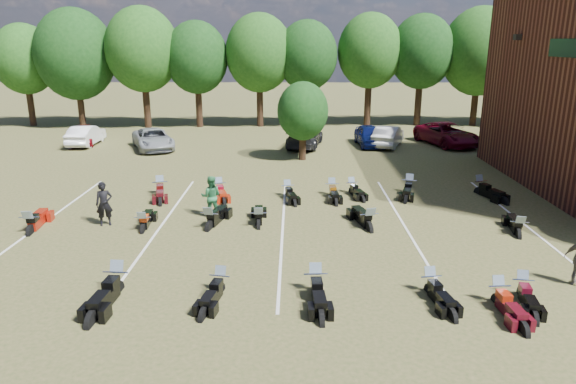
{
  "coord_description": "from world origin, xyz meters",
  "views": [
    {
      "loc": [
        -2.57,
        -16.67,
        7.27
      ],
      "look_at": [
        -2.8,
        4.0,
        1.2
      ],
      "focal_mm": 32.0,
      "sensor_mm": 36.0,
      "label": 1
    }
  ],
  "objects_px": {
    "motorcycle_7": "(31,234)",
    "motorcycle_3": "(315,293)",
    "car_0": "(82,135)",
    "person_green": "(211,196)",
    "car_4": "(370,136)",
    "person_black": "(104,204)",
    "motorcycle_14": "(161,194)"
  },
  "relations": [
    {
      "from": "person_black",
      "to": "car_0",
      "type": "bearing_deg",
      "value": 94.82
    },
    {
      "from": "person_green",
      "to": "motorcycle_7",
      "type": "xyz_separation_m",
      "value": [
        -6.82,
        -2.16,
        -0.9
      ]
    },
    {
      "from": "car_4",
      "to": "person_green",
      "type": "xyz_separation_m",
      "value": [
        -9.03,
        -15.78,
        0.16
      ]
    },
    {
      "from": "person_green",
      "to": "motorcycle_3",
      "type": "xyz_separation_m",
      "value": [
        4.21,
        -7.02,
        -0.9
      ]
    },
    {
      "from": "motorcycle_3",
      "to": "motorcycle_14",
      "type": "bearing_deg",
      "value": 122.03
    },
    {
      "from": "car_0",
      "to": "person_green",
      "type": "relative_size",
      "value": 2.35
    },
    {
      "from": "motorcycle_7",
      "to": "motorcycle_14",
      "type": "bearing_deg",
      "value": -131.97
    },
    {
      "from": "motorcycle_3",
      "to": "person_black",
      "type": "bearing_deg",
      "value": 141.86
    },
    {
      "from": "motorcycle_14",
      "to": "person_green",
      "type": "bearing_deg",
      "value": -60.68
    },
    {
      "from": "motorcycle_3",
      "to": "motorcycle_7",
      "type": "bearing_deg",
      "value": 153.07
    },
    {
      "from": "motorcycle_14",
      "to": "motorcycle_3",
      "type": "bearing_deg",
      "value": -68.5
    },
    {
      "from": "person_green",
      "to": "motorcycle_7",
      "type": "distance_m",
      "value": 7.21
    },
    {
      "from": "car_4",
      "to": "person_black",
      "type": "xyz_separation_m",
      "value": [
        -13.22,
        -16.92,
        0.17
      ]
    },
    {
      "from": "car_0",
      "to": "person_green",
      "type": "xyz_separation_m",
      "value": [
        11.99,
        -16.0,
        0.18
      ]
    },
    {
      "from": "car_4",
      "to": "motorcycle_7",
      "type": "relative_size",
      "value": 1.78
    },
    {
      "from": "motorcycle_3",
      "to": "motorcycle_14",
      "type": "height_order",
      "value": "motorcycle_14"
    },
    {
      "from": "person_black",
      "to": "person_green",
      "type": "relative_size",
      "value": 1.02
    },
    {
      "from": "motorcycle_7",
      "to": "motorcycle_3",
      "type": "bearing_deg",
      "value": 149.05
    },
    {
      "from": "car_4",
      "to": "motorcycle_14",
      "type": "xyz_separation_m",
      "value": [
        -12.08,
        -12.51,
        -0.74
      ]
    },
    {
      "from": "car_0",
      "to": "motorcycle_14",
      "type": "xyz_separation_m",
      "value": [
        8.94,
        -12.74,
        -0.72
      ]
    },
    {
      "from": "motorcycle_7",
      "to": "motorcycle_14",
      "type": "relative_size",
      "value": 1.04
    },
    {
      "from": "car_4",
      "to": "person_black",
      "type": "bearing_deg",
      "value": -131.49
    },
    {
      "from": "person_black",
      "to": "motorcycle_7",
      "type": "height_order",
      "value": "person_black"
    },
    {
      "from": "car_0",
      "to": "person_black",
      "type": "distance_m",
      "value": 18.83
    },
    {
      "from": "car_0",
      "to": "motorcycle_14",
      "type": "distance_m",
      "value": 15.58
    },
    {
      "from": "person_black",
      "to": "motorcycle_3",
      "type": "distance_m",
      "value": 10.29
    },
    {
      "from": "car_0",
      "to": "person_green",
      "type": "height_order",
      "value": "person_green"
    },
    {
      "from": "person_green",
      "to": "motorcycle_14",
      "type": "bearing_deg",
      "value": -49.98
    },
    {
      "from": "car_4",
      "to": "person_black",
      "type": "distance_m",
      "value": 21.48
    },
    {
      "from": "car_0",
      "to": "car_4",
      "type": "bearing_deg",
      "value": -16.74
    },
    {
      "from": "person_black",
      "to": "motorcycle_7",
      "type": "distance_m",
      "value": 2.96
    },
    {
      "from": "motorcycle_7",
      "to": "person_green",
      "type": "bearing_deg",
      "value": -169.57
    }
  ]
}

